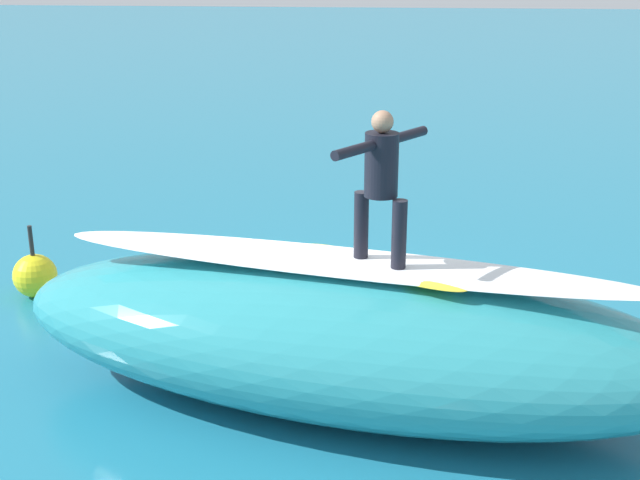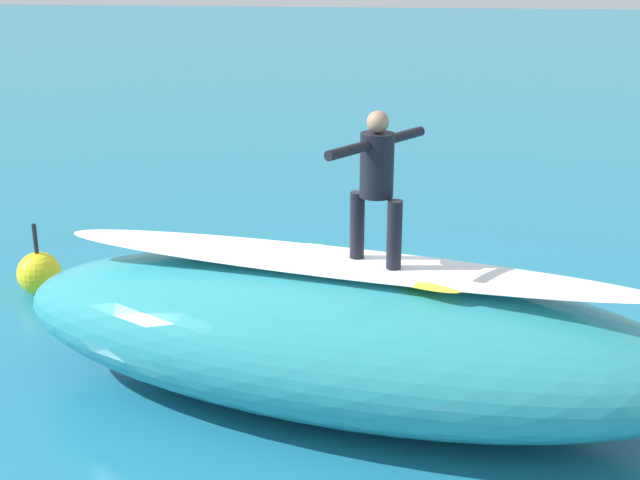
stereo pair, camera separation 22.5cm
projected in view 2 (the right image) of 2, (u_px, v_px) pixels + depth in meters
The scene contains 10 objects.
ground_plane at pixel (321, 330), 10.62m from camera, with size 120.00×120.00×0.00m, color teal.
wave_crest at pixel (340, 337), 8.66m from camera, with size 7.15×2.43×1.53m, color teal.
wave_foam_lip at pixel (341, 262), 8.40m from camera, with size 6.08×0.85×0.08m, color white.
surfboard_riding at pixel (375, 267), 8.29m from camera, with size 1.99×0.49×0.08m, color yellow.
surfer_riding at pixel (377, 177), 8.00m from camera, with size 0.86×1.22×1.49m.
surfboard_paddling at pixel (283, 274), 12.33m from camera, with size 2.22×0.48×0.07m, color #E0563D.
surfer_paddling at pixel (275, 264), 12.28m from camera, with size 1.63×0.43×0.29m.
buoy_marker at pixel (39, 273), 11.63m from camera, with size 0.59×0.59×1.01m.
foam_patch_mid at pixel (180, 244), 13.45m from camera, with size 0.85×0.81×0.14m, color white.
foam_patch_far at pixel (82, 288), 11.79m from camera, with size 0.80×0.68×0.10m, color white.
Camera 2 is at (-1.18, 9.60, 4.51)m, focal length 47.90 mm.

